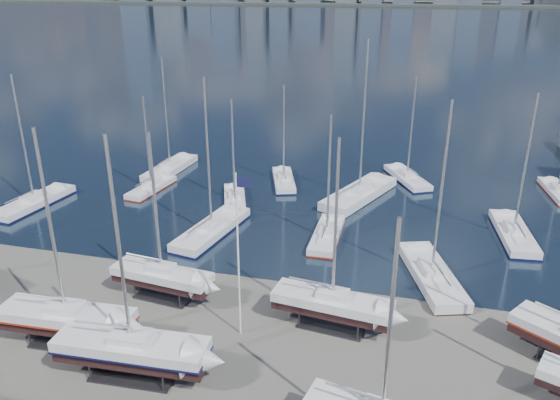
# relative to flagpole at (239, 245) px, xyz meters

# --- Properties ---
(ground) EXTENTS (1400.00, 1400.00, 0.00)m
(ground) POSITION_rel_flagpole_xyz_m (0.88, -2.13, -7.19)
(ground) COLOR #605E59
(ground) RESTS_ON ground
(water) EXTENTS (1400.00, 600.00, 0.40)m
(water) POSITION_rel_flagpole_xyz_m (0.88, 307.87, -7.34)
(water) COLOR #1B2C3E
(water) RESTS_ON ground
(far_shore) EXTENTS (1400.00, 80.00, 2.20)m
(far_shore) POSITION_rel_flagpole_xyz_m (0.88, 567.87, -6.09)
(far_shore) COLOR #2D332D
(far_shore) RESTS_ON ground
(sailboat_cradle_1) EXTENTS (9.82, 3.16, 15.71)m
(sailboat_cradle_1) POSITION_rel_flagpole_xyz_m (-11.46, -4.11, -5.13)
(sailboat_cradle_1) COLOR #2D2D33
(sailboat_cradle_1) RESTS_ON ground
(sailboat_cradle_2) EXTENTS (8.57, 3.31, 13.82)m
(sailboat_cradle_2) POSITION_rel_flagpole_xyz_m (-7.68, 3.04, -5.22)
(sailboat_cradle_2) COLOR #2D2D33
(sailboat_cradle_2) RESTS_ON ground
(sailboat_cradle_3) EXTENTS (10.18, 3.33, 16.23)m
(sailboat_cradle_3) POSITION_rel_flagpole_xyz_m (-5.36, -6.07, -5.11)
(sailboat_cradle_3) COLOR #2D2D33
(sailboat_cradle_3) RESTS_ON ground
(sailboat_cradle_4) EXTENTS (9.07, 3.53, 14.54)m
(sailboat_cradle_4) POSITION_rel_flagpole_xyz_m (6.20, 2.46, -5.19)
(sailboat_cradle_4) COLOR #2D2D33
(sailboat_cradle_4) RESTS_ON ground
(sailboat_moored_0) EXTENTS (4.12, 10.71, 15.60)m
(sailboat_moored_0) POSITION_rel_flagpole_xyz_m (-30.45, 17.06, -6.88)
(sailboat_moored_0) COLOR black
(sailboat_moored_0) RESTS_ON water
(sailboat_moored_1) EXTENTS (3.25, 8.34, 12.14)m
(sailboat_moored_1) POSITION_rel_flagpole_xyz_m (-19.82, 24.91, -6.88)
(sailboat_moored_1) COLOR black
(sailboat_moored_1) RESTS_ON water
(sailboat_moored_2) EXTENTS (3.65, 10.66, 15.84)m
(sailboat_moored_2) POSITION_rel_flagpole_xyz_m (-20.67, 32.08, -6.87)
(sailboat_moored_2) COLOR black
(sailboat_moored_2) RESTS_ON water
(sailboat_moored_3) EXTENTS (4.94, 11.46, 16.58)m
(sailboat_moored_3) POSITION_rel_flagpole_xyz_m (-8.18, 15.15, -6.88)
(sailboat_moored_3) COLOR black
(sailboat_moored_3) RESTS_ON water
(sailboat_moored_4) EXTENTS (5.09, 8.63, 12.59)m
(sailboat_moored_4) POSITION_rel_flagpole_xyz_m (-8.74, 23.92, -6.86)
(sailboat_moored_4) COLOR black
(sailboat_moored_4) RESTS_ON water
(sailboat_moored_5) EXTENTS (5.04, 9.02, 12.99)m
(sailboat_moored_5) POSITION_rel_flagpole_xyz_m (-4.78, 31.47, -6.88)
(sailboat_moored_5) COLOR black
(sailboat_moored_5) RESTS_ON water
(sailboat_moored_6) EXTENTS (2.54, 8.82, 13.16)m
(sailboat_moored_6) POSITION_rel_flagpole_xyz_m (3.30, 17.04, -6.88)
(sailboat_moored_6) COLOR black
(sailboat_moored_6) RESTS_ON water
(sailboat_moored_7) EXTENTS (8.01, 13.05, 19.09)m
(sailboat_moored_7) POSITION_rel_flagpole_xyz_m (5.11, 28.71, -6.86)
(sailboat_moored_7) COLOR black
(sailboat_moored_7) RESTS_ON water
(sailboat_moored_8) EXTENTS (6.55, 9.46, 13.90)m
(sailboat_moored_8) POSITION_rel_flagpole_xyz_m (10.33, 36.28, -6.88)
(sailboat_moored_8) COLOR black
(sailboat_moored_8) RESTS_ON water
(sailboat_moored_9) EXTENTS (6.28, 11.22, 16.34)m
(sailboat_moored_9) POSITION_rel_flagpole_xyz_m (13.37, 11.34, -6.86)
(sailboat_moored_9) COLOR black
(sailboat_moored_9) RESTS_ON water
(sailboat_moored_10) EXTENTS (3.86, 10.40, 15.19)m
(sailboat_moored_10) POSITION_rel_flagpole_xyz_m (21.30, 21.96, -6.88)
(sailboat_moored_10) COLOR black
(sailboat_moored_10) RESTS_ON water
(sailboat_moored_11) EXTENTS (3.29, 8.56, 12.48)m
(sailboat_moored_11) POSITION_rel_flagpole_xyz_m (28.04, 35.95, -6.88)
(sailboat_moored_11) COLOR black
(sailboat_moored_11) RESTS_ON water
(flagpole) EXTENTS (1.10, 0.12, 12.43)m
(flagpole) POSITION_rel_flagpole_xyz_m (0.00, 0.00, 0.00)
(flagpole) COLOR white
(flagpole) RESTS_ON ground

